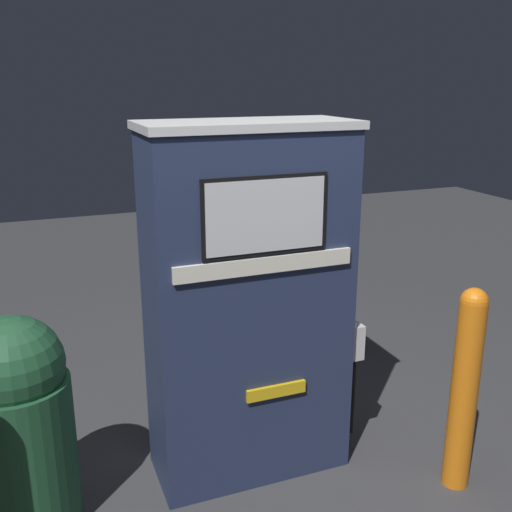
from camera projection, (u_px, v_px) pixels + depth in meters
ground_plane at (264, 486)px, 3.19m from camera, size 14.00×14.00×0.00m
gas_pump at (249, 305)px, 3.12m from camera, size 1.13×0.49×1.89m
safety_bollard at (465, 386)px, 3.05m from camera, size 0.14×0.14×1.11m
trash_bin at (20, 423)px, 2.79m from camera, size 0.49×0.49×1.07m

